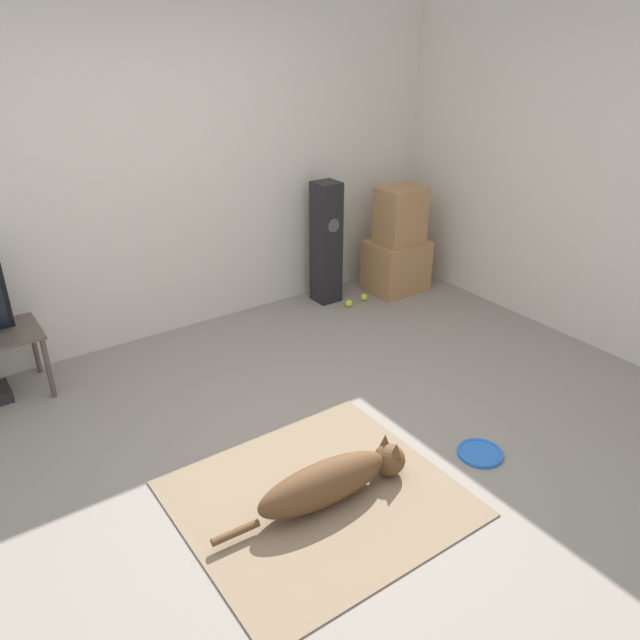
{
  "coord_description": "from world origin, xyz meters",
  "views": [
    {
      "loc": [
        -1.63,
        -2.36,
        2.33
      ],
      "look_at": [
        0.56,
        0.77,
        0.45
      ],
      "focal_mm": 35.0,
      "sensor_mm": 36.0,
      "label": 1
    }
  ],
  "objects_px": {
    "cardboard_box_upper": "(400,215)",
    "tennis_ball_by_boxes": "(364,297)",
    "frisbee": "(480,453)",
    "cardboard_box_lower": "(396,266)",
    "tennis_ball_near_speaker": "(349,303)",
    "dog": "(332,480)",
    "floor_speaker": "(326,243)"
  },
  "relations": [
    {
      "from": "cardboard_box_upper",
      "to": "tennis_ball_by_boxes",
      "type": "distance_m",
      "value": 0.8
    },
    {
      "from": "frisbee",
      "to": "cardboard_box_lower",
      "type": "relative_size",
      "value": 0.52
    },
    {
      "from": "frisbee",
      "to": "cardboard_box_upper",
      "type": "distance_m",
      "value": 2.55
    },
    {
      "from": "cardboard_box_lower",
      "to": "tennis_ball_near_speaker",
      "type": "relative_size",
      "value": 7.83
    },
    {
      "from": "tennis_ball_near_speaker",
      "to": "cardboard_box_upper",
      "type": "bearing_deg",
      "value": 4.21
    },
    {
      "from": "frisbee",
      "to": "tennis_ball_by_boxes",
      "type": "distance_m",
      "value": 2.27
    },
    {
      "from": "dog",
      "to": "cardboard_box_lower",
      "type": "height_order",
      "value": "cardboard_box_lower"
    },
    {
      "from": "tennis_ball_by_boxes",
      "to": "tennis_ball_near_speaker",
      "type": "height_order",
      "value": "same"
    },
    {
      "from": "cardboard_box_lower",
      "to": "tennis_ball_by_boxes",
      "type": "xyz_separation_m",
      "value": [
        -0.39,
        -0.03,
        -0.2
      ]
    },
    {
      "from": "frisbee",
      "to": "cardboard_box_upper",
      "type": "relative_size",
      "value": 0.54
    },
    {
      "from": "cardboard_box_lower",
      "to": "cardboard_box_upper",
      "type": "distance_m",
      "value": 0.49
    },
    {
      "from": "dog",
      "to": "floor_speaker",
      "type": "relative_size",
      "value": 1.08
    },
    {
      "from": "tennis_ball_near_speaker",
      "to": "floor_speaker",
      "type": "bearing_deg",
      "value": 107.12
    },
    {
      "from": "cardboard_box_upper",
      "to": "tennis_ball_near_speaker",
      "type": "height_order",
      "value": "cardboard_box_upper"
    },
    {
      "from": "tennis_ball_by_boxes",
      "to": "tennis_ball_near_speaker",
      "type": "xyz_separation_m",
      "value": [
        -0.19,
        -0.03,
        0.0
      ]
    },
    {
      "from": "cardboard_box_upper",
      "to": "floor_speaker",
      "type": "xyz_separation_m",
      "value": [
        -0.67,
        0.2,
        -0.19
      ]
    },
    {
      "from": "frisbee",
      "to": "floor_speaker",
      "type": "distance_m",
      "value": 2.45
    },
    {
      "from": "cardboard_box_upper",
      "to": "tennis_ball_by_boxes",
      "type": "height_order",
      "value": "cardboard_box_upper"
    },
    {
      "from": "frisbee",
      "to": "cardboard_box_lower",
      "type": "height_order",
      "value": "cardboard_box_lower"
    },
    {
      "from": "dog",
      "to": "tennis_ball_by_boxes",
      "type": "relative_size",
      "value": 17.52
    },
    {
      "from": "frisbee",
      "to": "tennis_ball_near_speaker",
      "type": "height_order",
      "value": "tennis_ball_near_speaker"
    },
    {
      "from": "tennis_ball_by_boxes",
      "to": "tennis_ball_near_speaker",
      "type": "bearing_deg",
      "value": -172.38
    },
    {
      "from": "frisbee",
      "to": "cardboard_box_lower",
      "type": "bearing_deg",
      "value": 60.57
    },
    {
      "from": "dog",
      "to": "frisbee",
      "type": "height_order",
      "value": "dog"
    },
    {
      "from": "cardboard_box_lower",
      "to": "floor_speaker",
      "type": "bearing_deg",
      "value": 164.27
    },
    {
      "from": "floor_speaker",
      "to": "tennis_ball_by_boxes",
      "type": "height_order",
      "value": "floor_speaker"
    },
    {
      "from": "dog",
      "to": "tennis_ball_near_speaker",
      "type": "relative_size",
      "value": 17.52
    },
    {
      "from": "floor_speaker",
      "to": "tennis_ball_near_speaker",
      "type": "height_order",
      "value": "floor_speaker"
    },
    {
      "from": "frisbee",
      "to": "floor_speaker",
      "type": "xyz_separation_m",
      "value": [
        0.55,
        2.33,
        0.52
      ]
    },
    {
      "from": "cardboard_box_lower",
      "to": "tennis_ball_by_boxes",
      "type": "bearing_deg",
      "value": -175.39
    },
    {
      "from": "frisbee",
      "to": "tennis_ball_by_boxes",
      "type": "bearing_deg",
      "value": 68.88
    },
    {
      "from": "cardboard_box_upper",
      "to": "tennis_ball_near_speaker",
      "type": "xyz_separation_m",
      "value": [
        -0.59,
        -0.04,
        -0.69
      ]
    }
  ]
}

